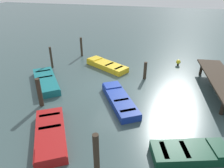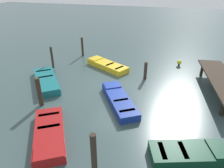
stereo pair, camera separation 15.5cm
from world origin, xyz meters
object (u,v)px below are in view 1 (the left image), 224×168
object	(u,v)px
dock_segment	(221,80)
mooring_piling_mid_left	(81,47)
mooring_piling_mid_right	(145,71)
marker_buoy	(178,62)
rowboat_red	(50,134)
mooring_piling_far_left	(51,58)
mooring_piling_center	(40,93)
rowboat_blue	(119,100)
rowboat_dark_green	(190,152)
rowboat_teal	(46,81)
mooring_piling_near_left	(96,156)
rowboat_yellow	(107,65)

from	to	relation	value
dock_segment	mooring_piling_mid_left	size ratio (longest dim) A/B	3.76
mooring_piling_mid_right	marker_buoy	distance (m)	3.91
rowboat_red	mooring_piling_mid_left	size ratio (longest dim) A/B	2.18
rowboat_red	marker_buoy	xyz separation A→B (m)	(-10.18, 5.79, 0.07)
mooring_piling_far_left	mooring_piling_center	size ratio (longest dim) A/B	1.00
dock_segment	rowboat_red	xyz separation A→B (m)	(6.36, -8.12, -0.63)
rowboat_red	mooring_piling_mid_left	xyz separation A→B (m)	(-10.33, -2.59, 0.63)
dock_segment	rowboat_blue	distance (m)	6.42
mooring_piling_far_left	dock_segment	bearing A→B (deg)	85.61
rowboat_dark_green	rowboat_red	bearing A→B (deg)	167.13
rowboat_dark_green	mooring_piling_mid_left	world-z (taller)	mooring_piling_mid_left
dock_segment	mooring_piling_far_left	bearing A→B (deg)	-99.82
rowboat_dark_green	marker_buoy	bearing A→B (deg)	74.26
dock_segment	marker_buoy	xyz separation A→B (m)	(-3.82, -2.33, -0.56)
mooring_piling_mid_left	mooring_piling_mid_right	distance (m)	6.84
dock_segment	marker_buoy	distance (m)	4.51
rowboat_teal	mooring_piling_far_left	distance (m)	2.92
mooring_piling_mid_left	dock_segment	bearing A→B (deg)	69.62
rowboat_red	mooring_piling_near_left	distance (m)	3.01
rowboat_red	rowboat_dark_green	bearing A→B (deg)	63.91
rowboat_dark_green	mooring_piling_far_left	xyz separation A→B (m)	(-6.87, -9.85, 0.62)
mooring_piling_near_left	marker_buoy	size ratio (longest dim) A/B	3.93
mooring_piling_far_left	marker_buoy	distance (m)	10.11
rowboat_yellow	mooring_piling_center	distance (m)	6.43
mooring_piling_mid_left	marker_buoy	xyz separation A→B (m)	(0.15, 8.38, -0.56)
mooring_piling_mid_left	marker_buoy	world-z (taller)	mooring_piling_mid_left
dock_segment	rowboat_teal	size ratio (longest dim) A/B	1.62
rowboat_teal	mooring_piling_mid_right	bearing A→B (deg)	74.13
dock_segment	mooring_piling_mid_right	distance (m)	4.76
mooring_piling_mid_left	mooring_piling_mid_right	size ratio (longest dim) A/B	1.36
rowboat_yellow	rowboat_blue	bearing A→B (deg)	143.32
rowboat_teal	mooring_piling_center	world-z (taller)	mooring_piling_center
mooring_piling_mid_left	mooring_piling_center	world-z (taller)	mooring_piling_mid_left
mooring_piling_far_left	mooring_piling_mid_right	bearing A→B (deg)	88.47
rowboat_dark_green	marker_buoy	distance (m)	9.77
dock_segment	mooring_piling_near_left	distance (m)	9.44
rowboat_yellow	rowboat_red	size ratio (longest dim) A/B	1.01
rowboat_blue	mooring_piling_center	distance (m)	4.43
mooring_piling_far_left	mooring_piling_center	world-z (taller)	same
mooring_piling_mid_right	marker_buoy	size ratio (longest dim) A/B	2.58
rowboat_blue	mooring_piling_near_left	world-z (taller)	mooring_piling_near_left
rowboat_yellow	rowboat_teal	distance (m)	4.88
mooring_piling_near_left	rowboat_blue	bearing A→B (deg)	-177.23
mooring_piling_far_left	rowboat_red	bearing A→B (deg)	28.04
mooring_piling_mid_left	marker_buoy	bearing A→B (deg)	88.95
rowboat_dark_green	mooring_piling_near_left	size ratio (longest dim) A/B	1.72
mooring_piling_mid_left	mooring_piling_near_left	bearing A→B (deg)	24.04
mooring_piling_far_left	mooring_piling_near_left	world-z (taller)	mooring_piling_near_left
rowboat_blue	mooring_piling_far_left	xyz separation A→B (m)	(-3.71, -6.24, 0.62)
rowboat_yellow	marker_buoy	distance (m)	5.81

